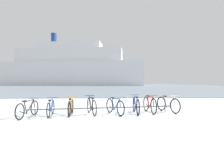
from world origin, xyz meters
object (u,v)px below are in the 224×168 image
(bicycle_3, at_px, (91,106))
(bicycle_1, at_px, (51,108))
(bicycle_6, at_px, (150,104))
(ferry_ship, at_px, (73,68))
(bicycle_2, at_px, (71,107))
(bicycle_5, at_px, (136,105))
(bicycle_4, at_px, (115,106))
(bicycle_7, at_px, (168,104))
(bicycle_0, at_px, (28,109))

(bicycle_3, bearing_deg, bicycle_1, -168.84)
(bicycle_6, relative_size, ferry_ship, 0.03)
(bicycle_2, relative_size, bicycle_5, 0.90)
(bicycle_5, relative_size, bicycle_6, 1.04)
(bicycle_5, bearing_deg, bicycle_4, -170.27)
(bicycle_6, height_order, ferry_ship, ferry_ship)
(bicycle_3, height_order, bicycle_7, bicycle_3)
(bicycle_5, bearing_deg, ferry_ship, 101.94)
(bicycle_4, height_order, ferry_ship, ferry_ship)
(bicycle_1, height_order, bicycle_3, bicycle_3)
(bicycle_1, height_order, bicycle_7, bicycle_7)
(bicycle_4, distance_m, ferry_ship, 66.27)
(bicycle_5, distance_m, ferry_ship, 66.29)
(bicycle_0, height_order, bicycle_2, bicycle_2)
(bicycle_2, bearing_deg, bicycle_3, 11.43)
(bicycle_3, distance_m, bicycle_4, 1.02)
(bicycle_0, xyz_separation_m, bicycle_2, (1.62, 0.43, 0.01))
(bicycle_2, relative_size, ferry_ship, 0.03)
(bicycle_3, xyz_separation_m, bicycle_6, (2.63, 0.34, 0.01))
(bicycle_1, bearing_deg, bicycle_4, 6.10)
(bicycle_1, bearing_deg, bicycle_2, 10.86)
(bicycle_1, xyz_separation_m, bicycle_6, (4.28, 0.67, 0.04))
(bicycle_4, bearing_deg, bicycle_5, 9.73)
(bicycle_4, relative_size, bicycle_6, 0.89)
(bicycle_4, height_order, bicycle_6, bicycle_6)
(bicycle_0, distance_m, bicycle_2, 1.68)
(bicycle_0, height_order, bicycle_6, bicycle_6)
(bicycle_3, bearing_deg, bicycle_2, -168.57)
(bicycle_0, bearing_deg, bicycle_1, 18.90)
(bicycle_1, distance_m, ferry_ship, 66.09)
(bicycle_2, height_order, ferry_ship, ferry_ship)
(bicycle_0, bearing_deg, bicycle_2, 15.03)
(bicycle_1, xyz_separation_m, bicycle_2, (0.79, 0.15, 0.01))
(bicycle_0, relative_size, bicycle_2, 1.05)
(bicycle_0, height_order, bicycle_1, bicycle_0)
(bicycle_6, xyz_separation_m, ferry_ship, (-14.31, 64.34, 6.35))
(bicycle_0, bearing_deg, bicycle_3, 13.79)
(bicycle_0, xyz_separation_m, bicycle_6, (5.11, 0.95, 0.04))
(bicycle_6, xyz_separation_m, bicycle_7, (0.91, 0.16, -0.02))
(bicycle_4, distance_m, bicycle_7, 2.58)
(bicycle_2, distance_m, ferry_ship, 66.06)
(bicycle_4, xyz_separation_m, bicycle_7, (2.52, 0.55, 0.01))
(bicycle_2, bearing_deg, bicycle_1, -169.14)
(bicycle_5, bearing_deg, bicycle_6, 18.38)
(bicycle_0, relative_size, bicycle_7, 1.07)
(bicycle_1, height_order, bicycle_6, bicycle_6)
(bicycle_2, height_order, bicycle_6, bicycle_6)
(bicycle_1, relative_size, bicycle_5, 0.91)
(ferry_ship, bearing_deg, bicycle_2, -80.53)
(bicycle_6, bearing_deg, bicycle_7, 10.17)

